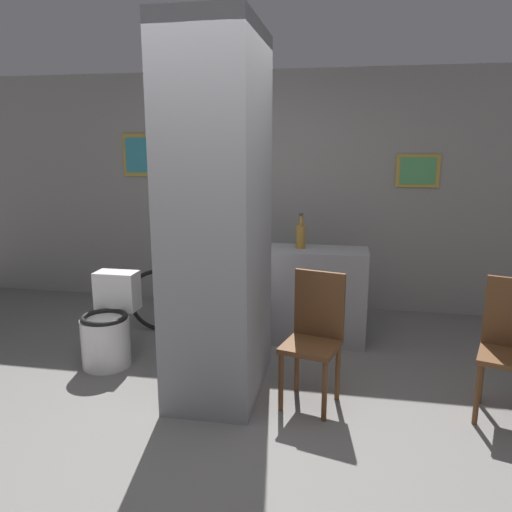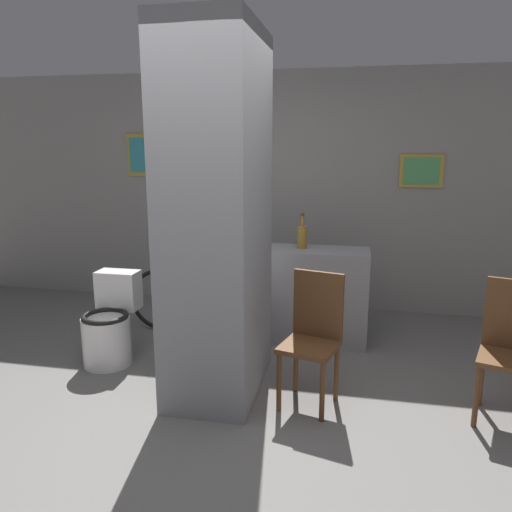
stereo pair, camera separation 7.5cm
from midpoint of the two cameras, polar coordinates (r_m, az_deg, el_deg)
The scene contains 9 objects.
ground_plane at distance 3.53m, azimuth -4.99°, elevation -18.45°, with size 14.00×14.00×0.00m, color slate.
wall_back at distance 5.62m, azimuth 1.93°, elevation 7.35°, with size 8.00×0.09×2.60m.
pillar_center at distance 3.57m, azimuth -4.95°, elevation 4.23°, with size 0.65×1.00×2.60m.
counter_shelf at distance 4.73m, azimuth 2.95°, elevation -4.32°, with size 1.50×0.44×0.88m.
toilet at distance 4.43m, azimuth -16.95°, elevation -7.80°, with size 0.40×0.56×0.75m.
chair_near_pillar at distance 3.58m, azimuth 6.08°, elevation -8.79°, with size 0.45×0.45×0.95m.
chair_by_doorway at distance 3.78m, azimuth 26.54°, elevation -8.98°, with size 0.46×0.46×0.95m.
bicycle at distance 4.88m, azimuth -6.28°, elevation -5.23°, with size 1.58×0.42×0.68m.
bottle_tall at distance 4.60m, azimuth 4.67°, elevation 2.36°, with size 0.09×0.09×0.33m.
Camera 1 is at (0.80, -2.91, 1.82)m, focal length 35.00 mm.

